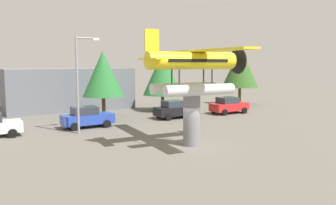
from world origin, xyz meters
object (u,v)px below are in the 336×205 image
(display_pedestal, at_px, (192,120))
(streetlight_primary, at_px, (80,77))
(floatplane_monument, at_px, (194,68))
(car_mid_blue, at_px, (87,117))
(storefront_building, at_px, (68,89))
(tree_east, at_px, (103,74))
(car_far_black, at_px, (175,109))
(tree_center_back, at_px, (163,73))
(tree_far_east, at_px, (240,67))
(car_distant_red, at_px, (229,105))

(display_pedestal, height_order, streetlight_primary, streetlight_primary)
(floatplane_monument, relative_size, car_mid_blue, 2.49)
(storefront_building, distance_m, tree_east, 8.92)
(car_far_black, height_order, tree_east, tree_east)
(streetlight_primary, xyz_separation_m, tree_center_back, (11.36, 7.31, -0.07))
(display_pedestal, relative_size, floatplane_monument, 0.32)
(car_mid_blue, relative_size, tree_far_east, 0.57)
(car_mid_blue, height_order, tree_center_back, tree_center_back)
(car_far_black, bearing_deg, tree_center_back, 73.86)
(car_mid_blue, bearing_deg, car_distant_red, -0.19)
(tree_east, bearing_deg, car_distant_red, -17.65)
(floatplane_monument, xyz_separation_m, car_mid_blue, (-4.14, 9.47, -4.14))
(car_distant_red, height_order, streetlight_primary, streetlight_primary)
(tree_center_back, bearing_deg, car_far_black, -106.14)
(display_pedestal, bearing_deg, tree_east, 94.77)
(tree_center_back, height_order, tree_far_east, tree_far_east)
(floatplane_monument, distance_m, tree_far_east, 22.61)
(car_distant_red, relative_size, tree_center_back, 0.63)
(storefront_building, bearing_deg, tree_east, -82.07)
(tree_far_east, bearing_deg, car_mid_blue, -166.98)
(display_pedestal, xyz_separation_m, streetlight_primary, (-5.08, 7.44, 2.60))
(tree_far_east, bearing_deg, tree_east, -176.73)
(floatplane_monument, height_order, streetlight_primary, floatplane_monument)
(display_pedestal, bearing_deg, car_mid_blue, 112.95)
(car_distant_red, relative_size, tree_east, 0.64)
(streetlight_primary, bearing_deg, floatplane_monument, -55.07)
(car_far_black, bearing_deg, tree_far_east, 20.25)
(car_mid_blue, relative_size, car_far_black, 1.00)
(floatplane_monument, height_order, storefront_building, floatplane_monument)
(car_far_black, distance_m, tree_center_back, 6.17)
(car_far_black, height_order, storefront_building, storefront_building)
(storefront_building, bearing_deg, car_mid_blue, -97.68)
(storefront_building, bearing_deg, tree_far_east, -20.87)
(car_far_black, distance_m, tree_far_east, 14.06)
(tree_east, bearing_deg, display_pedestal, -85.23)
(floatplane_monument, relative_size, tree_far_east, 1.42)
(streetlight_primary, height_order, storefront_building, streetlight_primary)
(display_pedestal, height_order, storefront_building, storefront_building)
(display_pedestal, bearing_deg, floatplane_monument, -3.99)
(storefront_building, xyz_separation_m, tree_far_east, (19.83, -7.56, 2.45))
(car_distant_red, height_order, tree_center_back, tree_center_back)
(car_distant_red, relative_size, storefront_building, 0.30)
(streetlight_primary, height_order, tree_far_east, tree_far_east)
(display_pedestal, xyz_separation_m, floatplane_monument, (0.13, -0.01, 3.35))
(car_mid_blue, bearing_deg, tree_east, 53.54)
(storefront_building, xyz_separation_m, tree_center_back, (8.61, -7.25, 1.85))
(floatplane_monument, bearing_deg, car_distant_red, 44.02)
(tree_far_east, bearing_deg, storefront_building, 159.13)
(car_distant_red, bearing_deg, storefront_building, 137.34)
(floatplane_monument, bearing_deg, streetlight_primary, 128.91)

